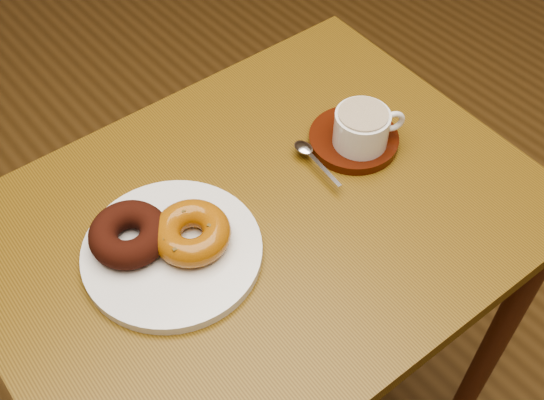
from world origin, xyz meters
TOP-DOWN VIEW (x-y plane):
  - cafe_table at (-0.23, 0.30)m, footprint 0.83×0.64m
  - donut_plate at (-0.37, 0.33)m, footprint 0.29×0.29m
  - donut_cinnamon at (-0.41, 0.37)m, footprint 0.12×0.12m
  - donut_caramel at (-0.34, 0.32)m, footprint 0.13×0.13m
  - saucer at (-0.03, 0.32)m, footprint 0.18×0.18m
  - coffee_cup at (-0.03, 0.31)m, footprint 0.11×0.09m
  - teaspoon at (-0.11, 0.34)m, footprint 0.03×0.11m

SIDE VIEW (x-z plane):
  - cafe_table at x=-0.23m, z-range 0.26..1.01m
  - saucer at x=-0.03m, z-range 0.75..0.77m
  - donut_plate at x=-0.37m, z-range 0.75..0.77m
  - teaspoon at x=-0.11m, z-range 0.77..0.78m
  - donut_caramel at x=-0.34m, z-range 0.77..0.81m
  - donut_cinnamon at x=-0.41m, z-range 0.77..0.81m
  - coffee_cup at x=-0.03m, z-range 0.77..0.83m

